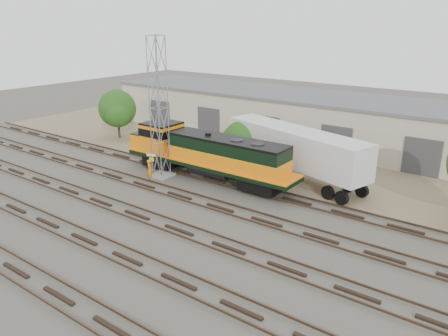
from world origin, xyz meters
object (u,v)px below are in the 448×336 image
Objects in this scene: worker at (150,171)px; semi_trailer at (297,149)px; signal_tower at (159,111)px; locomotive at (206,153)px.

semi_trailer reaches higher than worker.
worker is (0.22, -1.63, -4.89)m from signal_tower.
signal_tower is 0.82× the size of semi_trailer.
signal_tower reaches higher than semi_trailer.
locomotive is 8.52× the size of worker.
worker is at bearing -134.31° from locomotive.
semi_trailer is (6.46, 4.42, 0.46)m from locomotive.
signal_tower is 12.21m from semi_trailer.
locomotive is 7.84m from semi_trailer.
locomotive is at bearing 26.85° from signal_tower.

